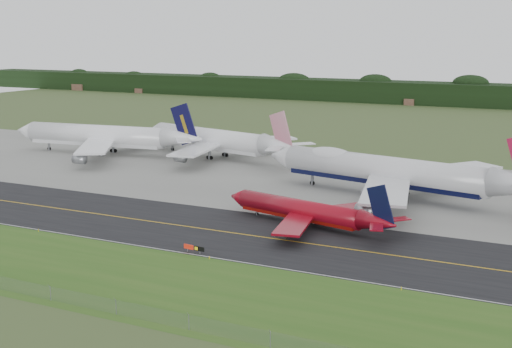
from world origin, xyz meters
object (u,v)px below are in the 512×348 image
Objects in this scene: jet_navy_gold at (107,136)px; taxiway_sign at (194,248)px; jet_star_tail at (217,140)px; jet_ba_747 at (392,172)px; jet_red_737 at (308,211)px.

taxiway_sign is at bearing -44.07° from jet_navy_gold.
jet_star_tail is at bearing 15.34° from jet_navy_gold.
jet_star_tail is at bearing 155.59° from jet_ba_747.
jet_ba_747 is 62.48m from taxiway_sign.
taxiway_sign is at bearing -107.96° from jet_ba_747.
jet_navy_gold is 37.01m from jet_star_tail.
jet_navy_gold is 15.43× the size of taxiway_sign.
jet_red_737 is at bearing -29.56° from jet_navy_gold.
jet_red_737 is (-8.14, -32.79, -3.26)m from jet_ba_747.
jet_red_737 is 106.50m from jet_navy_gold.
jet_red_737 is 84.43m from jet_star_tail.
taxiway_sign is (45.86, -88.74, -4.60)m from jet_star_tail.
jet_navy_gold is 113.61m from taxiway_sign.
jet_ba_747 reaches higher than jet_red_737.
jet_navy_gold reaches higher than taxiway_sign.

